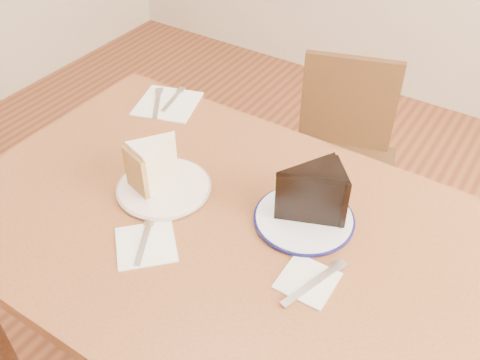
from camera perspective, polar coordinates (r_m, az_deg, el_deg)
name	(u,v)px	position (r m, az deg, el deg)	size (l,w,h in m)	color
table	(218,251)	(1.26, -2.37, -7.60)	(1.20, 0.80, 0.75)	#5C3019
chair_far	(338,162)	(1.89, 10.43, 1.87)	(0.48, 0.48, 0.77)	#372010
plate_cream	(164,188)	(1.27, -8.11, -0.83)	(0.21, 0.21, 0.01)	white
plate_navy	(304,219)	(1.19, 6.84, -4.12)	(0.21, 0.21, 0.01)	white
carrot_cake	(158,163)	(1.26, -8.79, 1.85)	(0.08, 0.11, 0.11)	#F4E6C9
chocolate_cake	(306,195)	(1.15, 7.05, -1.63)	(0.10, 0.14, 0.12)	black
napkin_cream	(146,244)	(1.15, -10.00, -6.79)	(0.12, 0.12, 0.00)	white
napkin_navy	(308,281)	(1.08, 7.22, -10.59)	(0.11, 0.11, 0.00)	white
napkin_spare	(168,104)	(1.58, -7.72, 8.09)	(0.17, 0.17, 0.00)	white
fork_cream	(144,241)	(1.16, -10.18, -6.40)	(0.01, 0.14, 0.00)	silver
knife_navy	(314,283)	(1.08, 7.92, -10.80)	(0.02, 0.17, 0.00)	silver
fork_spare	(173,100)	(1.59, -7.17, 8.51)	(0.01, 0.14, 0.00)	silver
knife_spare	(157,103)	(1.58, -8.82, 8.14)	(0.01, 0.16, 0.00)	silver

